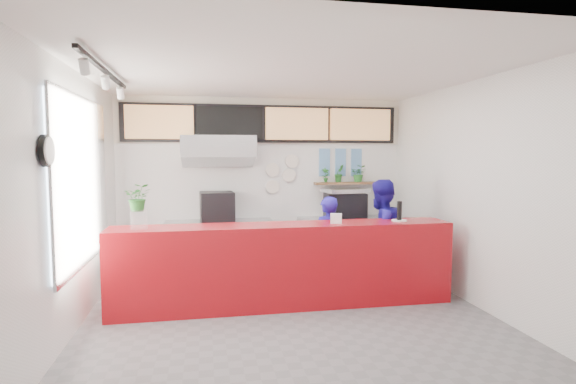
# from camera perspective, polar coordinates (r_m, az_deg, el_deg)

# --- Properties ---
(floor) EXTENTS (5.00, 5.00, 0.00)m
(floor) POSITION_cam_1_polar(r_m,az_deg,el_deg) (5.82, 0.30, -15.47)
(floor) COLOR slate
(floor) RESTS_ON ground
(ceiling) EXTENTS (5.00, 5.00, 0.00)m
(ceiling) POSITION_cam_1_polar(r_m,az_deg,el_deg) (5.55, 0.31, 14.99)
(ceiling) COLOR silver
(wall_back) EXTENTS (5.00, 0.00, 5.00)m
(wall_back) POSITION_cam_1_polar(r_m,az_deg,el_deg) (7.95, -3.08, 1.05)
(wall_back) COLOR white
(wall_back) RESTS_ON ground
(wall_left) EXTENTS (0.00, 5.00, 5.00)m
(wall_left) POSITION_cam_1_polar(r_m,az_deg,el_deg) (5.59, -25.75, -0.99)
(wall_left) COLOR white
(wall_left) RESTS_ON ground
(wall_right) EXTENTS (0.00, 5.00, 5.00)m
(wall_right) POSITION_cam_1_polar(r_m,az_deg,el_deg) (6.44, 22.71, -0.18)
(wall_right) COLOR white
(wall_right) RESTS_ON ground
(service_counter) EXTENTS (4.50, 0.60, 1.10)m
(service_counter) POSITION_cam_1_polar(r_m,az_deg,el_deg) (6.04, -0.42, -9.27)
(service_counter) COLOR #9E0B12
(service_counter) RESTS_ON ground
(cream_band) EXTENTS (5.00, 0.02, 0.80)m
(cream_band) POSITION_cam_1_polar(r_m,az_deg,el_deg) (7.95, -3.10, 8.98)
(cream_band) COLOR beige
(cream_band) RESTS_ON wall_back
(prep_bench) EXTENTS (1.80, 0.60, 0.90)m
(prep_bench) POSITION_cam_1_polar(r_m,az_deg,el_deg) (7.73, -8.68, -6.97)
(prep_bench) COLOR #B2B5BA
(prep_bench) RESTS_ON ground
(panini_oven) EXTENTS (0.58, 0.58, 0.49)m
(panini_oven) POSITION_cam_1_polar(r_m,az_deg,el_deg) (7.62, -9.00, -1.84)
(panini_oven) COLOR black
(panini_oven) RESTS_ON prep_bench
(extraction_hood) EXTENTS (1.20, 0.70, 0.35)m
(extraction_hood) POSITION_cam_1_polar(r_m,az_deg,el_deg) (7.52, -8.83, 5.74)
(extraction_hood) COLOR #B2B5BA
(extraction_hood) RESTS_ON ceiling
(hood_lip) EXTENTS (1.20, 0.69, 0.31)m
(hood_lip) POSITION_cam_1_polar(r_m,az_deg,el_deg) (7.52, -8.81, 4.22)
(hood_lip) COLOR #B2B5BA
(hood_lip) RESTS_ON ceiling
(right_bench) EXTENTS (1.80, 0.60, 0.90)m
(right_bench) POSITION_cam_1_polar(r_m,az_deg,el_deg) (8.13, 7.84, -6.38)
(right_bench) COLOR #B2B5BA
(right_bench) RESTS_ON ground
(espresso_machine) EXTENTS (0.71, 0.53, 0.44)m
(espresso_machine) POSITION_cam_1_polar(r_m,az_deg,el_deg) (8.00, 7.24, -1.69)
(espresso_machine) COLOR black
(espresso_machine) RESTS_ON right_bench
(espresso_tray) EXTENTS (0.80, 0.62, 0.07)m
(espresso_tray) POSITION_cam_1_polar(r_m,az_deg,el_deg) (7.97, 7.26, 0.19)
(espresso_tray) COLOR #BABBC2
(espresso_tray) RESTS_ON espresso_machine
(herb_shelf) EXTENTS (1.40, 0.18, 0.04)m
(herb_shelf) POSITION_cam_1_polar(r_m,az_deg,el_deg) (8.22, 8.15, 1.12)
(herb_shelf) COLOR brown
(herb_shelf) RESTS_ON wall_back
(menu_board_far_left) EXTENTS (1.10, 0.10, 0.55)m
(menu_board_far_left) POSITION_cam_1_polar(r_m,az_deg,el_deg) (7.80, -15.99, 8.52)
(menu_board_far_left) COLOR tan
(menu_board_far_left) RESTS_ON wall_back
(menu_board_mid_left) EXTENTS (1.10, 0.10, 0.55)m
(menu_board_mid_left) POSITION_cam_1_polar(r_m,az_deg,el_deg) (7.78, -7.36, 8.67)
(menu_board_mid_left) COLOR black
(menu_board_mid_left) RESTS_ON wall_back
(menu_board_mid_right) EXTENTS (1.10, 0.10, 0.55)m
(menu_board_mid_right) POSITION_cam_1_polar(r_m,az_deg,el_deg) (7.93, 1.14, 8.63)
(menu_board_mid_right) COLOR tan
(menu_board_mid_right) RESTS_ON wall_back
(menu_board_far_right) EXTENTS (1.10, 0.10, 0.55)m
(menu_board_far_right) POSITION_cam_1_polar(r_m,az_deg,el_deg) (8.24, 9.15, 8.43)
(menu_board_far_right) COLOR tan
(menu_board_far_right) RESTS_ON wall_back
(soffit) EXTENTS (4.80, 0.04, 0.65)m
(soffit) POSITION_cam_1_polar(r_m,az_deg,el_deg) (7.91, -3.07, 8.64)
(soffit) COLOR black
(soffit) RESTS_ON wall_back
(window_pane) EXTENTS (0.04, 2.20, 1.90)m
(window_pane) POSITION_cam_1_polar(r_m,az_deg,el_deg) (5.86, -24.77, 1.25)
(window_pane) COLOR silver
(window_pane) RESTS_ON wall_left
(window_frame) EXTENTS (0.03, 2.30, 2.00)m
(window_frame) POSITION_cam_1_polar(r_m,az_deg,el_deg) (5.85, -24.58, 1.25)
(window_frame) COLOR #B2B5BA
(window_frame) RESTS_ON wall_left
(wall_clock_rim) EXTENTS (0.05, 0.30, 0.30)m
(wall_clock_rim) POSITION_cam_1_polar(r_m,az_deg,el_deg) (4.69, -28.40, 4.63)
(wall_clock_rim) COLOR black
(wall_clock_rim) RESTS_ON wall_left
(wall_clock_face) EXTENTS (0.02, 0.26, 0.26)m
(wall_clock_face) POSITION_cam_1_polar(r_m,az_deg,el_deg) (4.68, -28.05, 4.65)
(wall_clock_face) COLOR white
(wall_clock_face) RESTS_ON wall_left
(track_rail) EXTENTS (0.05, 2.40, 0.04)m
(track_rail) POSITION_cam_1_polar(r_m,az_deg,el_deg) (5.55, -22.20, 14.01)
(track_rail) COLOR black
(track_rail) RESTS_ON ceiling
(dec_plate_a) EXTENTS (0.24, 0.03, 0.24)m
(dec_plate_a) POSITION_cam_1_polar(r_m,az_deg,el_deg) (7.93, -1.98, 2.85)
(dec_plate_a) COLOR silver
(dec_plate_a) RESTS_ON wall_back
(dec_plate_b) EXTENTS (0.24, 0.03, 0.24)m
(dec_plate_b) POSITION_cam_1_polar(r_m,az_deg,el_deg) (7.98, 0.15, 2.15)
(dec_plate_b) COLOR silver
(dec_plate_b) RESTS_ON wall_back
(dec_plate_c) EXTENTS (0.24, 0.03, 0.24)m
(dec_plate_c) POSITION_cam_1_polar(r_m,az_deg,el_deg) (7.95, -1.98, 0.69)
(dec_plate_c) COLOR silver
(dec_plate_c) RESTS_ON wall_back
(dec_plate_d) EXTENTS (0.24, 0.03, 0.24)m
(dec_plate_d) POSITION_cam_1_polar(r_m,az_deg,el_deg) (7.99, 0.50, 3.94)
(dec_plate_d) COLOR silver
(dec_plate_d) RESTS_ON wall_back
(photo_frame_a) EXTENTS (0.20, 0.02, 0.25)m
(photo_frame_a) POSITION_cam_1_polar(r_m,az_deg,el_deg) (8.13, 4.66, 4.64)
(photo_frame_a) COLOR #598CBF
(photo_frame_a) RESTS_ON wall_back
(photo_frame_b) EXTENTS (0.20, 0.02, 0.25)m
(photo_frame_b) POSITION_cam_1_polar(r_m,az_deg,el_deg) (8.22, 6.69, 4.63)
(photo_frame_b) COLOR #598CBF
(photo_frame_b) RESTS_ON wall_back
(photo_frame_c) EXTENTS (0.20, 0.02, 0.25)m
(photo_frame_c) POSITION_cam_1_polar(r_m,az_deg,el_deg) (8.31, 8.67, 4.61)
(photo_frame_c) COLOR #598CBF
(photo_frame_c) RESTS_ON wall_back
(photo_frame_d) EXTENTS (0.20, 0.02, 0.25)m
(photo_frame_d) POSITION_cam_1_polar(r_m,az_deg,el_deg) (8.14, 4.65, 2.88)
(photo_frame_d) COLOR #598CBF
(photo_frame_d) RESTS_ON wall_back
(photo_frame_e) EXTENTS (0.20, 0.02, 0.25)m
(photo_frame_e) POSITION_cam_1_polar(r_m,az_deg,el_deg) (8.22, 6.67, 2.89)
(photo_frame_e) COLOR #598CBF
(photo_frame_e) RESTS_ON wall_back
(photo_frame_f) EXTENTS (0.20, 0.02, 0.25)m
(photo_frame_f) POSITION_cam_1_polar(r_m,az_deg,el_deg) (8.31, 8.65, 2.89)
(photo_frame_f) COLOR #598CBF
(photo_frame_f) RESTS_ON wall_back
(staff_center) EXTENTS (0.60, 0.49, 1.41)m
(staff_center) POSITION_cam_1_polar(r_m,az_deg,el_deg) (6.63, 5.00, -6.65)
(staff_center) COLOR #1E1592
(staff_center) RESTS_ON ground
(staff_right) EXTENTS (1.00, 0.91, 1.65)m
(staff_right) POSITION_cam_1_polar(r_m,az_deg,el_deg) (6.84, 11.62, -5.35)
(staff_right) COLOR #1E1592
(staff_right) RESTS_ON ground
(herb_a) EXTENTS (0.15, 0.11, 0.26)m
(herb_a) POSITION_cam_1_polar(r_m,az_deg,el_deg) (8.06, 4.78, 2.17)
(herb_a) COLOR #256A25
(herb_a) RESTS_ON herb_shelf
(herb_b) EXTENTS (0.21, 0.19, 0.32)m
(herb_b) POSITION_cam_1_polar(r_m,az_deg,el_deg) (8.13, 6.52, 2.37)
(herb_b) COLOR #256A25
(herb_b) RESTS_ON herb_shelf
(herb_c) EXTENTS (0.34, 0.32, 0.31)m
(herb_c) POSITION_cam_1_polar(r_m,az_deg,el_deg) (8.25, 8.99, 2.33)
(herb_c) COLOR #256A25
(herb_c) RESTS_ON herb_shelf
(glass_vase) EXTENTS (0.22, 0.22, 0.25)m
(glass_vase) POSITION_cam_1_polar(r_m,az_deg,el_deg) (5.82, -18.41, -3.28)
(glass_vase) COLOR white
(glass_vase) RESTS_ON service_counter
(basil_vase) EXTENTS (0.32, 0.28, 0.34)m
(basil_vase) POSITION_cam_1_polar(r_m,az_deg,el_deg) (5.79, -18.47, -0.66)
(basil_vase) COLOR #256A25
(basil_vase) RESTS_ON glass_vase
(napkin_holder) EXTENTS (0.17, 0.13, 0.13)m
(napkin_holder) POSITION_cam_1_polar(r_m,az_deg,el_deg) (6.03, 6.13, -3.36)
(napkin_holder) COLOR white
(napkin_holder) RESTS_ON service_counter
(white_plate) EXTENTS (0.27, 0.27, 0.02)m
(white_plate) POSITION_cam_1_polar(r_m,az_deg,el_deg) (6.39, 13.94, -3.53)
(white_plate) COLOR white
(white_plate) RESTS_ON service_counter
(pepper_mill) EXTENTS (0.09, 0.09, 0.26)m
(pepper_mill) POSITION_cam_1_polar(r_m,az_deg,el_deg) (6.37, 13.96, -2.31)
(pepper_mill) COLOR black
(pepper_mill) RESTS_ON white_plate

